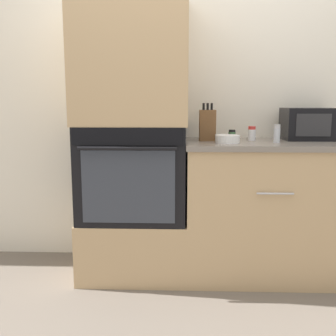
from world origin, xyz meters
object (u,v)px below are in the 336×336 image
object	(u,v)px
bowl	(227,139)
condiment_jar_far	(252,134)
wall_oven	(134,171)
knife_block	(207,125)
microwave	(310,124)
condiment_jar_mid	(232,135)
condiment_jar_near	(277,134)

from	to	relation	value
bowl	condiment_jar_far	world-z (taller)	condiment_jar_far
wall_oven	knife_block	size ratio (longest dim) A/B	2.77
microwave	condiment_jar_mid	distance (m)	0.54
bowl	condiment_jar_far	distance (m)	0.25
condiment_jar_far	knife_block	bearing A→B (deg)	-176.36
wall_oven	condiment_jar_far	distance (m)	0.83
knife_block	condiment_jar_mid	bearing A→B (deg)	18.07
condiment_jar_near	condiment_jar_far	world-z (taller)	condiment_jar_near
bowl	condiment_jar_near	distance (m)	0.32
microwave	condiment_jar_near	bearing A→B (deg)	-143.01
condiment_jar_near	condiment_jar_far	size ratio (longest dim) A/B	1.21
condiment_jar_mid	condiment_jar_far	distance (m)	0.13
wall_oven	condiment_jar_mid	world-z (taller)	wall_oven
bowl	condiment_jar_far	xyz separation A→B (m)	(0.18, 0.17, 0.02)
knife_block	condiment_jar_far	bearing A→B (deg)	3.64
condiment_jar_mid	condiment_jar_far	size ratio (longest dim) A/B	0.73
wall_oven	condiment_jar_mid	size ratio (longest dim) A/B	9.97
microwave	bowl	world-z (taller)	microwave
microwave	knife_block	world-z (taller)	knife_block
condiment_jar_near	condiment_jar_mid	distance (m)	0.32
wall_oven	bowl	bearing A→B (deg)	-10.05
knife_block	condiment_jar_far	world-z (taller)	knife_block
wall_oven	condiment_jar_mid	xyz separation A→B (m)	(0.66, 0.09, 0.24)
knife_block	bowl	xyz separation A→B (m)	(0.12, -0.15, -0.08)
wall_oven	condiment_jar_near	xyz separation A→B (m)	(0.92, -0.08, 0.26)
knife_block	condiment_jar_mid	world-z (taller)	knife_block
condiment_jar_near	condiment_jar_mid	size ratio (longest dim) A/B	1.66
microwave	condiment_jar_mid	bearing A→B (deg)	-177.07
condiment_jar_far	wall_oven	bearing A→B (deg)	-175.88
condiment_jar_mid	microwave	bearing A→B (deg)	2.93
microwave	condiment_jar_far	distance (m)	0.41
wall_oven	condiment_jar_near	bearing A→B (deg)	-5.12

